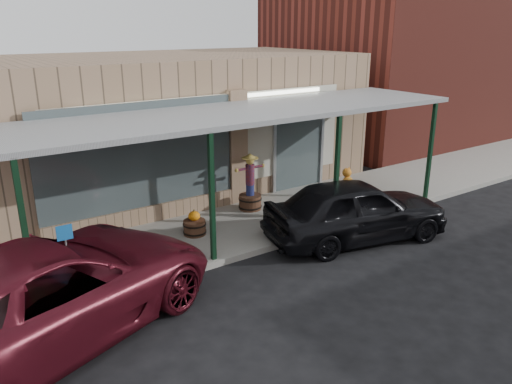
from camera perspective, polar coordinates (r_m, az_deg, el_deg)
ground at (r=10.71m, az=9.61°, el=-10.06°), size 120.00×120.00×0.00m
sidewalk at (r=13.22m, az=-1.19°, el=-3.70°), size 40.00×3.20×0.15m
storefront at (r=16.52m, az=-10.04°, el=7.85°), size 12.00×6.25×4.20m
awning at (r=12.38m, az=-1.18°, el=8.92°), size 12.00×3.00×3.04m
block_buildings_near at (r=18.12m, az=-5.82°, el=14.30°), size 61.00×8.00×8.00m
barrel_scarecrow at (r=13.91m, az=-0.68°, el=0.17°), size 0.97×0.76×1.62m
barrel_pumpkin at (r=12.42m, az=-7.04°, el=-3.83°), size 0.59×0.59×0.65m
handicap_sign at (r=10.08m, az=-20.82°, el=-6.24°), size 0.29×0.04×1.42m
parked_sedan at (r=12.47m, az=11.40°, el=-1.99°), size 4.88×2.82×1.56m
car_maroon at (r=9.18m, az=-22.63°, el=-10.43°), size 6.76×4.88×1.71m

